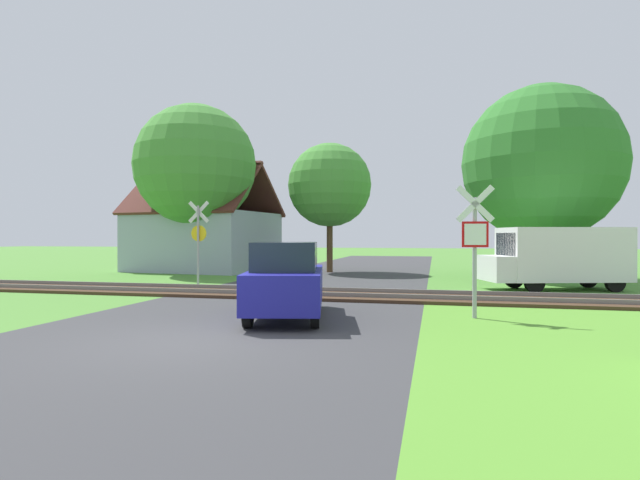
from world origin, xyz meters
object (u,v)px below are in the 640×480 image
tree_center (330,185)px  tree_left (195,165)px  stop_sign_near (475,242)px  mail_truck (558,256)px  house (204,238)px  crossing_sign_far (198,236)px  parked_car (287,280)px  tree_right (542,164)px

tree_center → tree_left: size_ratio=0.79×
stop_sign_near → mail_truck: stop_sign_near is taller
house → tree_center: size_ratio=1.18×
stop_sign_near → tree_center: 15.99m
tree_left → crossing_sign_far: bearing=-62.0°
stop_sign_near → tree_center: bearing=-71.2°
house → parked_car: 17.76m
tree_left → stop_sign_near: bearing=-42.1°
stop_sign_near → crossing_sign_far: bearing=-36.4°
tree_left → tree_right: size_ratio=1.02×
tree_center → parked_car: (2.18, -15.22, -3.82)m
tree_left → tree_right: tree_left is taller
tree_left → parked_car: (8.86, -12.79, -4.77)m
house → tree_left: (0.61, -2.20, 3.81)m
stop_sign_near → mail_truck: 7.95m
house → tree_right: 17.98m
tree_left → mail_truck: bearing=-15.9°
tree_center → mail_truck: bearing=-35.9°
tree_center → tree_right: (10.23, -2.43, 0.49)m
tree_center → tree_left: 7.18m
tree_left → mail_truck: size_ratio=1.69×
tree_right → parked_car: size_ratio=2.04×
tree_left → mail_truck: 17.77m
parked_car → tree_center: bearing=86.0°
stop_sign_near → tree_left: tree_left is taller
crossing_sign_far → parked_car: size_ratio=0.78×
tree_right → parked_car: tree_right is taller
crossing_sign_far → tree_center: size_ratio=0.48×
stop_sign_near → house: size_ratio=0.38×
tree_center → mail_truck: 12.67m
house → tree_left: tree_left is taller
tree_center → tree_left: tree_left is taller
tree_right → house: bearing=172.9°
stop_sign_near → crossing_sign_far: crossing_sign_far is taller
stop_sign_near → tree_left: bearing=-47.6°
house → mail_truck: 18.51m
stop_sign_near → tree_right: bearing=-113.0°
stop_sign_near → tree_center: (-6.48, 14.32, 2.93)m
mail_truck → parked_car: bearing=120.0°
stop_sign_near → tree_right: 12.94m
house → parked_car: size_ratio=1.93×
stop_sign_near → house: house is taller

